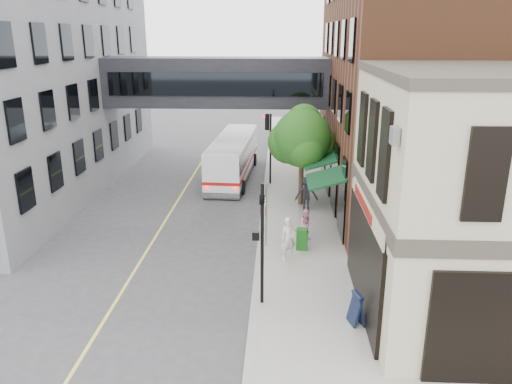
# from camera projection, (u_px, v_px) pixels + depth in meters

# --- Properties ---
(ground) EXTENTS (120.00, 120.00, 0.00)m
(ground) POSITION_uv_depth(u_px,v_px,m) (247.00, 337.00, 16.22)
(ground) COLOR #38383A
(ground) RESTS_ON ground
(sidewalk_main) EXTENTS (4.00, 60.00, 0.15)m
(sidewalk_main) POSITION_uv_depth(u_px,v_px,m) (296.00, 199.00, 29.43)
(sidewalk_main) COLOR gray
(sidewalk_main) RESTS_ON ground
(brick_building) EXTENTS (13.76, 18.00, 14.00)m
(brick_building) POSITION_uv_depth(u_px,v_px,m) (441.00, 79.00, 27.91)
(brick_building) COLOR #58301B
(brick_building) RESTS_ON ground
(skyway_bridge) EXTENTS (14.00, 3.18, 3.00)m
(skyway_bridge) POSITION_uv_depth(u_px,v_px,m) (218.00, 82.00, 31.50)
(skyway_bridge) COLOR black
(skyway_bridge) RESTS_ON ground
(traffic_signal_near) EXTENTS (0.44, 0.22, 4.60)m
(traffic_signal_near) POSITION_uv_depth(u_px,v_px,m) (261.00, 229.00, 17.20)
(traffic_signal_near) COLOR black
(traffic_signal_near) RESTS_ON sidewalk_main
(traffic_signal_far) EXTENTS (0.53, 0.28, 4.50)m
(traffic_signal_far) POSITION_uv_depth(u_px,v_px,m) (268.00, 135.00, 31.37)
(traffic_signal_far) COLOR black
(traffic_signal_far) RESTS_ON sidewalk_main
(street_sign_pole) EXTENTS (0.08, 0.75, 3.00)m
(street_sign_pole) POSITION_uv_depth(u_px,v_px,m) (266.00, 209.00, 22.27)
(street_sign_pole) COLOR gray
(street_sign_pole) RESTS_ON sidewalk_main
(street_tree) EXTENTS (3.80, 3.20, 5.60)m
(street_tree) POSITION_uv_depth(u_px,v_px,m) (302.00, 138.00, 27.51)
(street_tree) COLOR #382619
(street_tree) RESTS_ON sidewalk_main
(lane_marking) EXTENTS (0.12, 40.00, 0.01)m
(lane_marking) POSITION_uv_depth(u_px,v_px,m) (164.00, 223.00, 25.96)
(lane_marking) COLOR #D8CC4C
(lane_marking) RESTS_ON ground
(bus) EXTENTS (2.89, 10.27, 2.74)m
(bus) POSITION_uv_depth(u_px,v_px,m) (233.00, 155.00, 33.77)
(bus) COLOR white
(bus) RESTS_ON ground
(pedestrian_a) EXTENTS (0.81, 0.69, 1.88)m
(pedestrian_a) POSITION_uv_depth(u_px,v_px,m) (288.00, 239.00, 21.23)
(pedestrian_a) COLOR silver
(pedestrian_a) RESTS_ON sidewalk_main
(pedestrian_b) EXTENTS (0.85, 0.72, 1.53)m
(pedestrian_b) POSITION_uv_depth(u_px,v_px,m) (307.00, 225.00, 23.24)
(pedestrian_b) COLOR pink
(pedestrian_b) RESTS_ON sidewalk_main
(pedestrian_c) EXTENTS (1.27, 0.77, 1.93)m
(pedestrian_c) POSITION_uv_depth(u_px,v_px,m) (307.00, 194.00, 27.02)
(pedestrian_c) COLOR black
(pedestrian_c) RESTS_ON sidewalk_main
(newspaper_box) EXTENTS (0.53, 0.49, 0.97)m
(newspaper_box) POSITION_uv_depth(u_px,v_px,m) (302.00, 239.00, 22.35)
(newspaper_box) COLOR #145814
(newspaper_box) RESTS_ON sidewalk_main
(sandwich_board) EXTENTS (0.57, 0.72, 1.13)m
(sandwich_board) POSITION_uv_depth(u_px,v_px,m) (357.00, 308.00, 16.57)
(sandwich_board) COLOR black
(sandwich_board) RESTS_ON sidewalk_main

